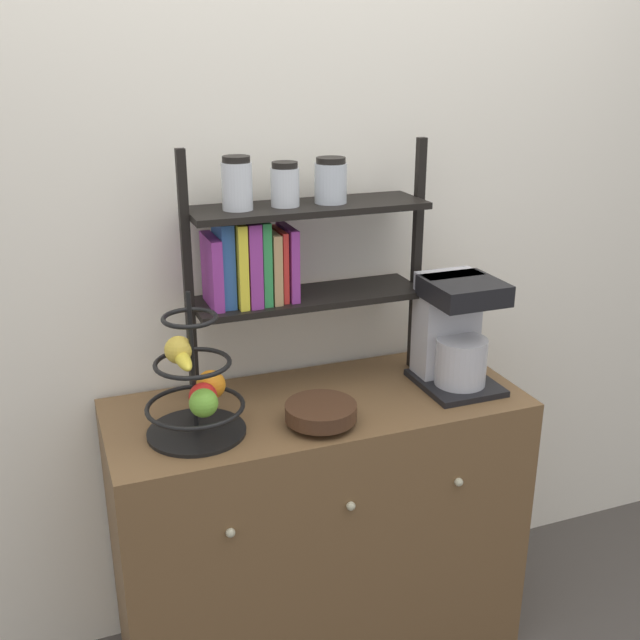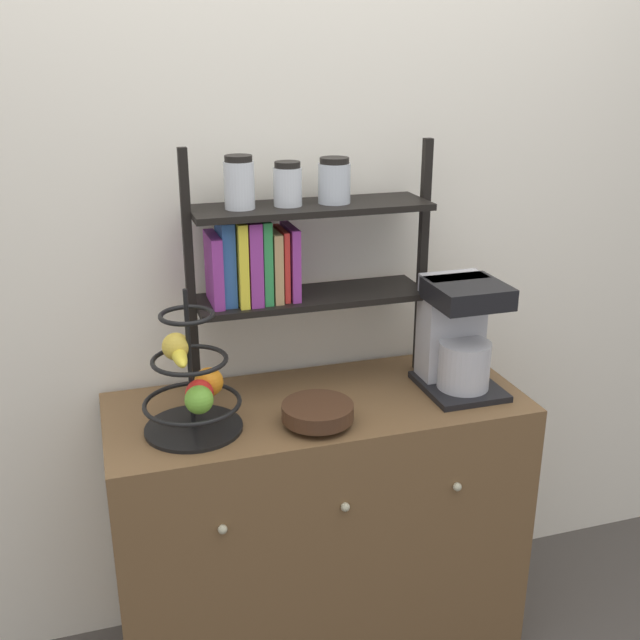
# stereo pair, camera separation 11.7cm
# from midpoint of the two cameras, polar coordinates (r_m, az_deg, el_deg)

# --- Properties ---
(wall_back) EXTENTS (7.00, 0.05, 2.60)m
(wall_back) POSITION_cam_midpoint_polar(r_m,az_deg,el_deg) (2.20, -4.35, 7.51)
(wall_back) COLOR silver
(wall_back) RESTS_ON ground_plane
(sideboard) EXTENTS (1.16, 0.50, 0.85)m
(sideboard) POSITION_cam_midpoint_polar(r_m,az_deg,el_deg) (2.32, -1.67, -15.69)
(sideboard) COLOR brown
(sideboard) RESTS_ON ground_plane
(coffee_maker) EXTENTS (0.21, 0.25, 0.32)m
(coffee_maker) POSITION_cam_midpoint_polar(r_m,az_deg,el_deg) (2.18, 8.68, -0.88)
(coffee_maker) COLOR black
(coffee_maker) RESTS_ON sideboard
(fruit_stand) EXTENTS (0.25, 0.25, 0.38)m
(fruit_stand) POSITION_cam_midpoint_polar(r_m,az_deg,el_deg) (1.91, -11.16, -5.20)
(fruit_stand) COLOR black
(fruit_stand) RESTS_ON sideboard
(wooden_bowl) EXTENTS (0.19, 0.19, 0.06)m
(wooden_bowl) POSITION_cam_midpoint_polar(r_m,az_deg,el_deg) (1.96, -1.65, -7.10)
(wooden_bowl) COLOR #422819
(wooden_bowl) RESTS_ON sideboard
(shelf_hutch) EXTENTS (0.70, 0.20, 0.69)m
(shelf_hutch) POSITION_cam_midpoint_polar(r_m,az_deg,el_deg) (2.06, -4.84, 5.57)
(shelf_hutch) COLOR black
(shelf_hutch) RESTS_ON sideboard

